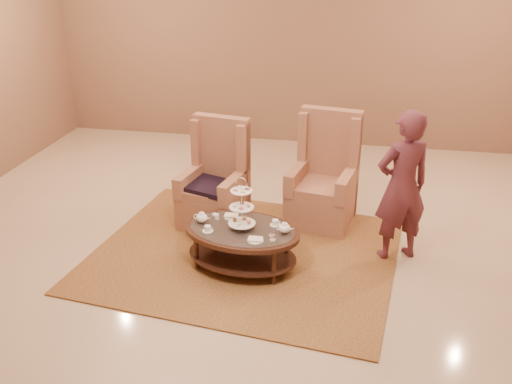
% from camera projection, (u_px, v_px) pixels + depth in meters
% --- Properties ---
extents(ground, '(8.00, 8.00, 0.00)m').
position_uv_depth(ground, '(259.00, 267.00, 5.81)').
color(ground, '#CAB396').
rests_on(ground, ground).
extents(ceiling, '(8.00, 8.00, 0.02)m').
position_uv_depth(ceiling, '(259.00, 267.00, 5.81)').
color(ceiling, white).
rests_on(ceiling, ground).
extents(wall_back, '(8.00, 0.04, 3.50)m').
position_uv_depth(wall_back, '(306.00, 33.00, 8.69)').
color(wall_back, '#866049').
rests_on(wall_back, ground).
extents(rug, '(3.39, 2.94, 0.02)m').
position_uv_depth(rug, '(244.00, 254.00, 6.05)').
color(rug, olive).
rests_on(rug, ground).
extents(tea_table, '(1.30, 0.99, 0.99)m').
position_uv_depth(tea_table, '(242.00, 236.00, 5.68)').
color(tea_table, black).
rests_on(tea_table, ground).
extents(armchair_left, '(0.78, 0.80, 1.23)m').
position_uv_depth(armchair_left, '(216.00, 189.00, 6.60)').
color(armchair_left, '#A3684D').
rests_on(armchair_left, ground).
extents(armchair_right, '(0.82, 0.84, 1.31)m').
position_uv_depth(armchair_right, '(324.00, 186.00, 6.62)').
color(armchair_right, '#A3684D').
rests_on(armchair_right, ground).
extents(person, '(0.69, 0.61, 1.60)m').
position_uv_depth(person, '(402.00, 187.00, 5.69)').
color(person, '#57252F').
rests_on(person, ground).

